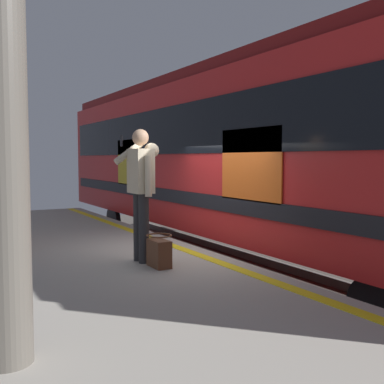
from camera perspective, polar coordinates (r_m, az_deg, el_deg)
name	(u,v)px	position (r m, az deg, el deg)	size (l,w,h in m)	color
ground_plane	(203,306)	(7.52, 1.32, -13.65)	(23.64, 23.64, 0.00)	#4C4742
platform	(61,298)	(6.60, -15.65, -12.24)	(13.75, 4.37, 0.90)	#9E998E
safety_line	(186,250)	(7.15, -0.76, -7.08)	(13.47, 0.16, 0.01)	yellow
track_rail_near	(262,291)	(8.12, 8.56, -11.75)	(17.87, 0.08, 0.16)	slate
track_rail_far	(325,280)	(9.04, 15.90, -10.22)	(17.87, 0.08, 0.16)	slate
train_carriage	(241,151)	(9.58, 5.96, 5.00)	(13.44, 2.98, 3.81)	red
passenger	(141,184)	(6.29, -6.16, 1.03)	(0.57, 0.55, 1.78)	#262628
handbag	(159,252)	(6.07, -4.01, -7.29)	(0.37, 0.33, 0.42)	#59331E
station_column	(0,81)	(3.39, -22.32, 12.37)	(0.34, 0.34, 3.79)	#59544C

